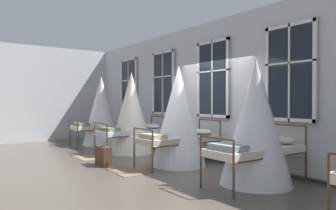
{
  "coord_description": "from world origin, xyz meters",
  "views": [
    {
      "loc": [
        5.9,
        -4.48,
        1.48
      ],
      "look_at": [
        -0.42,
        0.1,
        1.39
      ],
      "focal_mm": 34.31,
      "sensor_mm": 36.0,
      "label": 1
    }
  ],
  "objects_px": {
    "cot_third": "(179,117)",
    "suitcase_dark": "(103,156)",
    "cot_first": "(101,111)",
    "cot_second": "(131,114)",
    "cot_fourth": "(256,123)"
  },
  "relations": [
    {
      "from": "cot_fourth",
      "to": "cot_first",
      "type": "bearing_deg",
      "value": 91.01
    },
    {
      "from": "cot_first",
      "to": "cot_second",
      "type": "relative_size",
      "value": 1.01
    },
    {
      "from": "cot_fourth",
      "to": "cot_third",
      "type": "bearing_deg",
      "value": 92.91
    },
    {
      "from": "cot_first",
      "to": "suitcase_dark",
      "type": "height_order",
      "value": "cot_first"
    },
    {
      "from": "cot_third",
      "to": "suitcase_dark",
      "type": "distance_m",
      "value": 1.96
    },
    {
      "from": "cot_third",
      "to": "cot_fourth",
      "type": "height_order",
      "value": "cot_third"
    },
    {
      "from": "cot_second",
      "to": "suitcase_dark",
      "type": "bearing_deg",
      "value": -141.15
    },
    {
      "from": "cot_fourth",
      "to": "suitcase_dark",
      "type": "height_order",
      "value": "cot_fourth"
    },
    {
      "from": "cot_third",
      "to": "cot_fourth",
      "type": "xyz_separation_m",
      "value": [
        2.15,
        0.08,
        -0.02
      ]
    },
    {
      "from": "cot_first",
      "to": "cot_fourth",
      "type": "bearing_deg",
      "value": -88.51
    },
    {
      "from": "cot_first",
      "to": "cot_third",
      "type": "relative_size",
      "value": 1.02
    },
    {
      "from": "cot_third",
      "to": "suitcase_dark",
      "type": "xyz_separation_m",
      "value": [
        -1.0,
        -1.43,
        -0.9
      ]
    },
    {
      "from": "cot_second",
      "to": "suitcase_dark",
      "type": "relative_size",
      "value": 4.09
    },
    {
      "from": "cot_first",
      "to": "cot_fourth",
      "type": "xyz_separation_m",
      "value": [
        6.58,
        0.01,
        -0.05
      ]
    },
    {
      "from": "cot_third",
      "to": "cot_fourth",
      "type": "relative_size",
      "value": 1.02
    }
  ]
}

